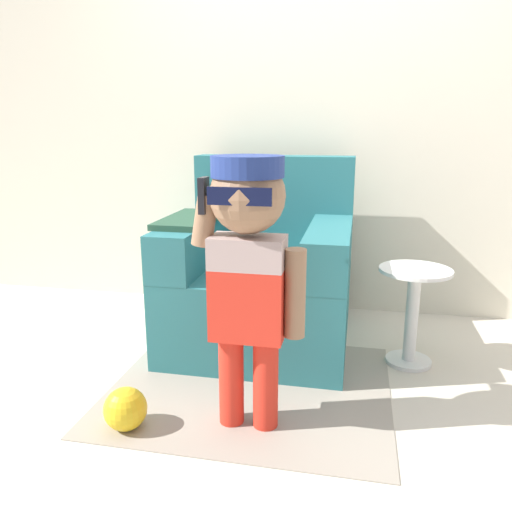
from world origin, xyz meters
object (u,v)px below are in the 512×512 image
toy_ball (125,409)px  armchair (263,278)px  person_child (249,253)px  side_table (413,307)px

toy_ball → armchair: bearing=70.2°
armchair → person_child: size_ratio=0.94×
person_child → side_table: size_ratio=2.14×
armchair → toy_ball: armchair is taller
toy_ball → person_child: bearing=15.4°
armchair → side_table: 0.81m
armchair → toy_ball: 1.09m
armchair → toy_ball: size_ratio=5.86×
armchair → side_table: bearing=-12.4°
armchair → person_child: bearing=-82.7°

